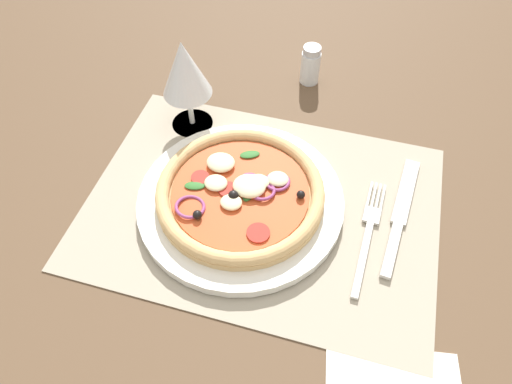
{
  "coord_description": "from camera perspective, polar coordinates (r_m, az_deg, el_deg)",
  "views": [
    {
      "loc": [
        9.21,
        -35.69,
        51.04
      ],
      "look_at": [
        -0.84,
        0.0,
        2.82
      ],
      "focal_mm": 32.4,
      "sensor_mm": 36.0,
      "label": 1
    }
  ],
  "objects": [
    {
      "name": "wine_glass",
      "position": [
        0.68,
        -8.78,
        14.47
      ],
      "size": [
        7.2,
        7.2,
        14.9
      ],
      "color": "silver",
      "rests_on": "ground_plane"
    },
    {
      "name": "fork",
      "position": [
        0.62,
        13.75,
        -4.53
      ],
      "size": [
        2.46,
        18.05,
        0.44
      ],
      "rotation": [
        0.0,
        0.0,
        1.53
      ],
      "color": "silver",
      "rests_on": "placemat"
    },
    {
      "name": "pizza",
      "position": [
        0.61,
        -1.96,
        0.02
      ],
      "size": [
        22.26,
        22.26,
        2.64
      ],
      "color": "tan",
      "rests_on": "plate"
    },
    {
      "name": "knife",
      "position": [
        0.64,
        17.41,
        -2.49
      ],
      "size": [
        3.58,
        20.07,
        0.62
      ],
      "rotation": [
        0.0,
        0.0,
        1.47
      ],
      "color": "silver",
      "rests_on": "placemat"
    },
    {
      "name": "plate",
      "position": [
        0.62,
        -1.91,
        -1.04
      ],
      "size": [
        27.65,
        27.65,
        1.42
      ],
      "primitive_type": "cylinder",
      "color": "silver",
      "rests_on": "placemat"
    },
    {
      "name": "pepper_shaker",
      "position": [
        0.8,
        6.74,
        15.3
      ],
      "size": [
        3.2,
        3.2,
        6.7
      ],
      "color": "silver",
      "rests_on": "ground_plane"
    },
    {
      "name": "placemat",
      "position": [
        0.63,
        0.74,
        -1.62
      ],
      "size": [
        46.93,
        34.01,
        0.4
      ],
      "primitive_type": "cube",
      "color": "#A39984",
      "rests_on": "ground_plane"
    },
    {
      "name": "ground_plane",
      "position": [
        0.64,
        0.73,
        -2.36
      ],
      "size": [
        190.0,
        140.0,
        2.4
      ],
      "primitive_type": "cube",
      "color": "brown"
    }
  ]
}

